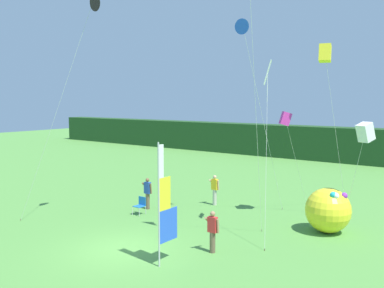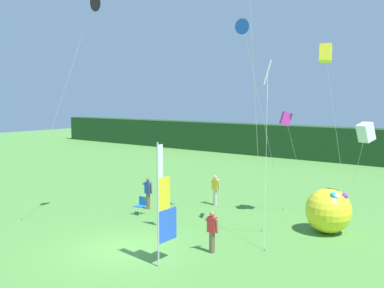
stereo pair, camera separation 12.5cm
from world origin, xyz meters
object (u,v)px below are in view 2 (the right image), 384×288
Objects in this scene: person_near_banner at (148,192)px; kite_white_diamond_4 at (268,78)px; kite_blue_delta_6 at (243,28)px; folding_chair at (141,204)px; kite_yellow_box_3 at (326,54)px; person_mid_field at (215,189)px; banner_flag at (164,206)px; kite_black_delta_0 at (93,4)px; kite_magenta_box_2 at (286,119)px; kite_white_box_5 at (366,133)px; person_far_left at (212,231)px; inflatable_balloon at (328,210)px.

kite_white_diamond_4 is (6.90, 0.15, 5.87)m from person_near_banner.
kite_blue_delta_6 reaches higher than kite_white_diamond_4.
folding_chair is 0.11× the size of kite_yellow_box_3.
person_near_banner is at bearing -129.71° from person_mid_field.
banner_flag is 7.24m from kite_white_diamond_4.
kite_black_delta_0 is at bearing -90.68° from person_near_banner.
person_near_banner is 1.12m from folding_chair.
kite_blue_delta_6 is (5.20, 4.49, -0.97)m from kite_black_delta_0.
kite_black_delta_0 is 2.00× the size of kite_magenta_box_2.
person_mid_field is 8.91m from kite_blue_delta_6.
kite_yellow_box_3 is at bearing 153.71° from kite_white_box_5.
kite_white_diamond_4 is at bearing 82.15° from person_far_left.
banner_flag is at bearing -39.03° from folding_chair.
person_near_banner is 0.18× the size of kite_blue_delta_6.
folding_chair is (-2.00, -3.86, -0.39)m from person_mid_field.
kite_white_box_5 is at bearing 27.18° from kite_black_delta_0.
kite_magenta_box_2 reaches higher than inflatable_balloon.
kite_white_box_5 is 7.16m from kite_blue_delta_6.
kite_blue_delta_6 is (-1.27, 4.33, 8.30)m from person_far_left.
kite_black_delta_0 reaches higher than kite_yellow_box_3.
inflatable_balloon is at bearing -174.04° from kite_white_box_5.
kite_black_delta_0 is at bearing -139.17° from kite_blue_delta_6.
kite_magenta_box_2 is 0.70× the size of kite_white_diamond_4.
person_mid_field reaches higher than folding_chair.
kite_white_box_5 is (4.09, 5.26, 3.64)m from person_far_left.
person_far_left reaches higher than folding_chair.
kite_yellow_box_3 is 3.95m from kite_blue_delta_6.
person_near_banner is 1.04× the size of person_far_left.
person_mid_field is 7.37m from person_far_left.
person_mid_field is 0.22× the size of kite_white_diamond_4.
inflatable_balloon is at bearing 11.30° from person_near_banner.
kite_magenta_box_2 is 4.15m from kite_white_box_5.
kite_white_diamond_4 is (0.47, 3.44, 5.90)m from person_far_left.
inflatable_balloon is 13.98m from kite_black_delta_0.
kite_magenta_box_2 is at bearing 44.38° from kite_black_delta_0.
kite_magenta_box_2 is at bearing 89.31° from person_far_left.
banner_flag is at bearing -85.11° from kite_blue_delta_6.
kite_black_delta_0 is (-0.43, -2.48, 9.63)m from folding_chair.
person_mid_field is at bearing 50.29° from person_near_banner.
inflatable_balloon is (6.73, -1.06, 0.10)m from person_mid_field.
kite_magenta_box_2 is (0.80, 8.22, 2.80)m from banner_flag.
kite_black_delta_0 reaches higher than person_near_banner.
person_mid_field is (-3.30, 8.16, -1.22)m from banner_flag.
person_far_left is 0.15× the size of kite_black_delta_0.
kite_yellow_box_3 reaches higher than kite_white_box_5.
inflatable_balloon reaches higher than person_mid_field.
person_far_left is 0.22× the size of kite_white_diamond_4.
inflatable_balloon is 0.40× the size of kite_white_box_5.
person_mid_field is 7.89m from kite_white_diamond_4.
kite_yellow_box_3 is at bearing 73.27° from person_far_left.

